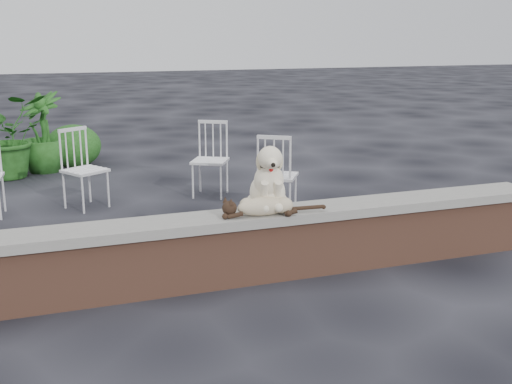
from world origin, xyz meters
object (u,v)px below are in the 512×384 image
object	(u,v)px
cat	(265,205)
potted_plant_b	(42,132)
potted_plant_a	(8,136)
chair_c	(277,174)
dog	(268,176)
chair_a	(85,169)
chair_d	(210,159)

from	to	relation	value
cat	potted_plant_b	distance (m)	5.38
potted_plant_b	potted_plant_a	bearing A→B (deg)	-152.23
chair_c	potted_plant_a	world-z (taller)	potted_plant_a
chair_c	potted_plant_a	xyz separation A→B (m)	(-2.92, 3.05, 0.12)
dog	chair_c	distance (m)	1.88
chair_a	chair_d	bearing A→B (deg)	-29.47
potted_plant_a	cat	bearing A→B (deg)	-66.69
chair_a	chair_d	size ratio (longest dim) A/B	1.00
chair_a	chair_c	size ratio (longest dim) A/B	1.00
dog	chair_d	world-z (taller)	dog
chair_d	potted_plant_b	xyz separation A→B (m)	(-1.96, 2.22, 0.12)
dog	chair_d	size ratio (longest dim) A/B	0.61
chair_a	cat	bearing A→B (deg)	-98.97
dog	cat	distance (m)	0.26
dog	cat	world-z (taller)	dog
chair_a	chair_c	bearing A→B (deg)	-58.45
cat	potted_plant_b	bearing A→B (deg)	118.64
potted_plant_b	chair_d	bearing A→B (deg)	-48.48
chair_d	potted_plant_a	world-z (taller)	potted_plant_a
cat	potted_plant_a	distance (m)	5.31
chair_a	potted_plant_b	world-z (taller)	potted_plant_b
cat	dog	bearing A→B (deg)	72.88
chair_d	chair_a	bearing A→B (deg)	-148.71
dog	potted_plant_a	size ratio (longest dim) A/B	0.48
cat	chair_c	world-z (taller)	chair_c
chair_d	potted_plant_a	distance (m)	3.13
dog	potted_plant_a	distance (m)	5.21
dog	cat	size ratio (longest dim) A/B	0.55
cat	chair_c	distance (m)	2.01
chair_d	potted_plant_b	distance (m)	2.96
chair_c	chair_d	size ratio (longest dim) A/B	1.00
chair_d	chair_c	bearing A→B (deg)	-36.61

